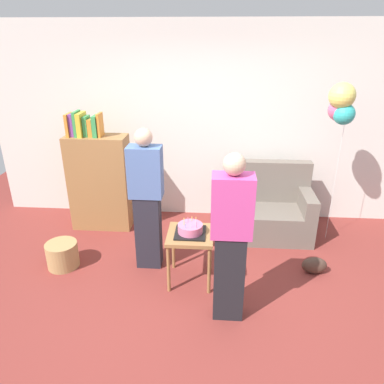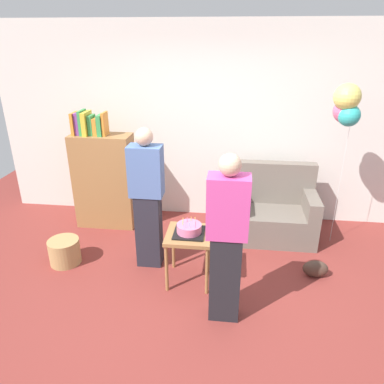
{
  "view_description": "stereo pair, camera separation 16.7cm",
  "coord_description": "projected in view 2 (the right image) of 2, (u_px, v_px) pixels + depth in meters",
  "views": [
    {
      "loc": [
        0.19,
        -2.92,
        2.49
      ],
      "look_at": [
        -0.07,
        0.61,
        0.95
      ],
      "focal_mm": 33.78,
      "sensor_mm": 36.0,
      "label": 1
    },
    {
      "loc": [
        0.35,
        -2.91,
        2.49
      ],
      "look_at": [
        -0.07,
        0.61,
        0.95
      ],
      "focal_mm": 33.78,
      "sensor_mm": 36.0,
      "label": 2
    }
  ],
  "objects": [
    {
      "name": "handbag",
      "position": [
        315.0,
        269.0,
        4.02
      ],
      "size": [
        0.28,
        0.14,
        0.2
      ],
      "primitive_type": "ellipsoid",
      "color": "#473328",
      "rests_on": "ground_plane"
    },
    {
      "name": "birthday_cake",
      "position": [
        189.0,
        229.0,
        3.76
      ],
      "size": [
        0.32,
        0.32,
        0.17
      ],
      "color": "black",
      "rests_on": "side_table"
    },
    {
      "name": "balloon_bunch",
      "position": [
        347.0,
        108.0,
        4.03
      ],
      "size": [
        0.33,
        0.35,
        2.02
      ],
      "color": "silver",
      "rests_on": "ground_plane"
    },
    {
      "name": "wicker_basket",
      "position": [
        65.0,
        251.0,
        4.25
      ],
      "size": [
        0.36,
        0.36,
        0.3
      ],
      "primitive_type": "cylinder",
      "color": "#A88451",
      "rests_on": "ground_plane"
    },
    {
      "name": "ground_plane",
      "position": [
        192.0,
        301.0,
        3.68
      ],
      "size": [
        8.0,
        8.0,
        0.0
      ],
      "primitive_type": "plane",
      "color": "maroon"
    },
    {
      "name": "side_table",
      "position": [
        189.0,
        241.0,
        3.81
      ],
      "size": [
        0.48,
        0.48,
        0.59
      ],
      "color": "olive",
      "rests_on": "ground_plane"
    },
    {
      "name": "wall_back",
      "position": [
        209.0,
        125.0,
        5.01
      ],
      "size": [
        6.0,
        0.1,
        2.7
      ],
      "primitive_type": "cube",
      "color": "silver",
      "rests_on": "ground_plane"
    },
    {
      "name": "bookshelf",
      "position": [
        104.0,
        178.0,
        4.94
      ],
      "size": [
        0.8,
        0.36,
        1.61
      ],
      "color": "olive",
      "rests_on": "ground_plane"
    },
    {
      "name": "couch",
      "position": [
        272.0,
        212.0,
        4.78
      ],
      "size": [
        1.1,
        0.7,
        0.96
      ],
      "color": "#6B6056",
      "rests_on": "ground_plane"
    },
    {
      "name": "person_holding_cake",
      "position": [
        227.0,
        240.0,
        3.17
      ],
      "size": [
        0.36,
        0.22,
        1.63
      ],
      "rotation": [
        0.0,
        0.0,
        3.0
      ],
      "color": "black",
      "rests_on": "ground_plane"
    },
    {
      "name": "person_blowing_candles",
      "position": [
        147.0,
        199.0,
        3.98
      ],
      "size": [
        0.36,
        0.22,
        1.63
      ],
      "rotation": [
        0.0,
        0.0,
        -0.31
      ],
      "color": "#23232D",
      "rests_on": "ground_plane"
    }
  ]
}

